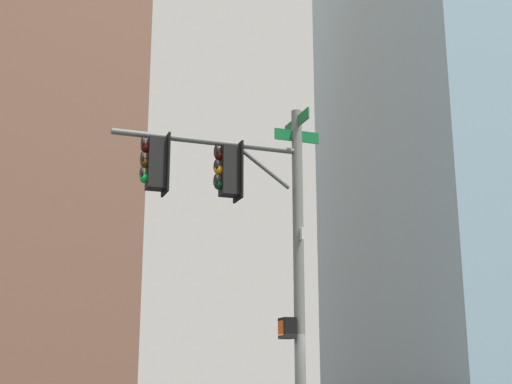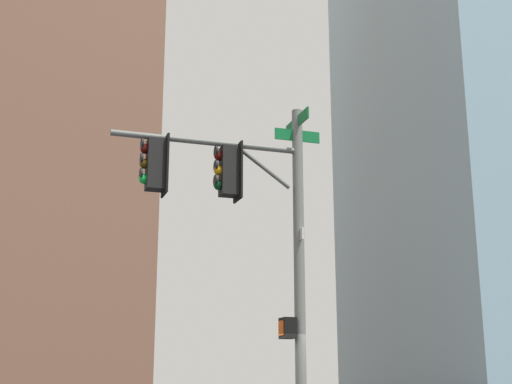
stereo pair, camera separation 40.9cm
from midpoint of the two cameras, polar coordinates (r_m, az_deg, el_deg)
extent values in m
cylinder|color=slate|center=(14.29, 4.28, -6.97)|extent=(0.22, 0.22, 7.09)
cylinder|color=slate|center=(14.30, -3.02, 3.95)|extent=(0.66, 3.79, 0.12)
cylinder|color=slate|center=(14.51, 1.61, 1.80)|extent=(0.23, 1.04, 0.75)
cube|color=#0F6B33|center=(15.08, 4.05, 5.55)|extent=(1.23, 0.20, 0.24)
cube|color=#0F6B33|center=(14.98, 4.07, 4.47)|extent=(0.17, 0.98, 0.24)
cube|color=white|center=(14.44, 4.22, -3.41)|extent=(0.45, 0.09, 0.24)
cube|color=black|center=(14.24, -1.34, 1.65)|extent=(0.38, 0.38, 1.00)
cube|color=black|center=(14.30, -0.61, 1.58)|extent=(0.54, 0.12, 1.16)
sphere|color=#470A07|center=(14.28, -2.12, 2.87)|extent=(0.20, 0.20, 0.20)
cylinder|color=black|center=(14.29, -2.37, 3.24)|extent=(0.23, 0.07, 0.23)
sphere|color=#F29E0C|center=(14.19, -2.13, 1.72)|extent=(0.20, 0.20, 0.20)
cylinder|color=black|center=(14.20, -2.38, 2.09)|extent=(0.23, 0.07, 0.23)
sphere|color=#0A3819|center=(14.11, -2.14, 0.55)|extent=(0.20, 0.20, 0.20)
cylinder|color=black|center=(14.11, -2.39, 0.92)|extent=(0.23, 0.07, 0.23)
cube|color=black|center=(13.91, -7.13, 2.16)|extent=(0.38, 0.38, 1.00)
cube|color=black|center=(13.95, -6.36, 2.09)|extent=(0.54, 0.12, 1.16)
sphere|color=#470A07|center=(13.97, -7.92, 3.41)|extent=(0.20, 0.20, 0.20)
cylinder|color=black|center=(13.98, -8.17, 3.78)|extent=(0.23, 0.07, 0.23)
sphere|color=#4C330A|center=(13.88, -7.96, 2.23)|extent=(0.20, 0.20, 0.20)
cylinder|color=black|center=(13.89, -8.21, 2.61)|extent=(0.23, 0.07, 0.23)
sphere|color=green|center=(13.79, -8.00, 1.03)|extent=(0.20, 0.20, 0.20)
cylinder|color=black|center=(13.81, -8.25, 1.42)|extent=(0.23, 0.07, 0.23)
cube|color=black|center=(14.11, 3.37, -10.70)|extent=(0.39, 0.30, 0.40)
cube|color=#EA5914|center=(14.06, 2.85, -10.69)|extent=(0.25, 0.06, 0.28)
cube|color=#845B47|center=(61.61, -14.43, 11.37)|extent=(22.64, 14.73, 56.21)
camera|label=1|loc=(0.20, -89.18, -0.21)|focal=50.58mm
camera|label=2|loc=(0.20, 90.82, 0.21)|focal=50.58mm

